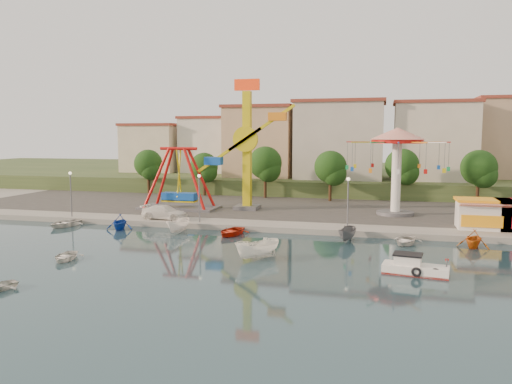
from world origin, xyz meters
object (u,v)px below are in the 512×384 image
(van, at_px, (165,212))
(skiff, at_px, (258,249))
(cabin_motorboat, at_px, (414,268))
(kamikaze_tower, at_px, (250,149))
(wave_swinger, at_px, (397,151))
(rowboat_a, at_px, (65,256))
(pirate_ship_ride, at_px, (179,180))

(van, bearing_deg, skiff, -128.44)
(cabin_motorboat, bearing_deg, skiff, -178.16)
(cabin_motorboat, distance_m, skiff, 12.22)
(kamikaze_tower, relative_size, wave_swinger, 1.42)
(rowboat_a, bearing_deg, skiff, 2.48)
(pirate_ship_ride, relative_size, van, 1.86)
(cabin_motorboat, relative_size, rowboat_a, 1.52)
(skiff, bearing_deg, kamikaze_tower, 145.88)
(kamikaze_tower, relative_size, van, 3.06)
(pirate_ship_ride, relative_size, wave_swinger, 0.86)
(wave_swinger, bearing_deg, van, -159.07)
(van, bearing_deg, rowboat_a, -178.52)
(kamikaze_tower, bearing_deg, van, -128.89)
(kamikaze_tower, distance_m, skiff, 24.60)
(pirate_ship_ride, distance_m, skiff, 26.47)
(cabin_motorboat, bearing_deg, pirate_ship_ride, 149.83)
(pirate_ship_ride, distance_m, rowboat_a, 25.48)
(van, bearing_deg, pirate_ship_ride, 15.37)
(kamikaze_tower, bearing_deg, wave_swinger, 1.28)
(wave_swinger, distance_m, van, 28.13)
(skiff, bearing_deg, cabin_motorboat, 32.56)
(pirate_ship_ride, height_order, van, pirate_ship_ride)
(pirate_ship_ride, height_order, wave_swinger, wave_swinger)
(pirate_ship_ride, height_order, rowboat_a, pirate_ship_ride)
(pirate_ship_ride, xyz_separation_m, rowboat_a, (0.72, -25.15, -4.07))
(cabin_motorboat, height_order, van, van)
(skiff, bearing_deg, pirate_ship_ride, 166.26)
(cabin_motorboat, relative_size, van, 0.90)
(kamikaze_tower, height_order, skiff, kamikaze_tower)
(wave_swinger, relative_size, rowboat_a, 3.66)
(kamikaze_tower, xyz_separation_m, skiff, (6.67, -22.45, -7.54))
(kamikaze_tower, bearing_deg, cabin_motorboat, -51.81)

